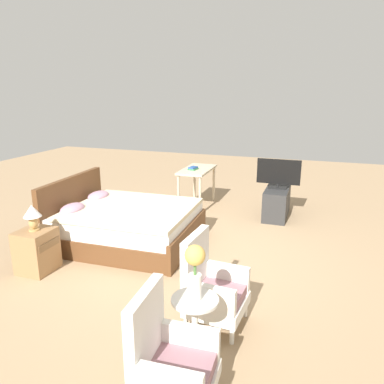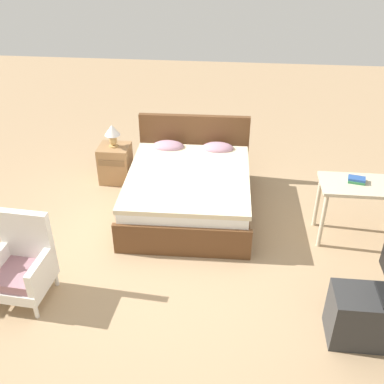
{
  "view_description": "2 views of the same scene",
  "coord_description": "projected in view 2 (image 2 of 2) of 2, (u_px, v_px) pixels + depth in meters",
  "views": [
    {
      "loc": [
        -4.55,
        -1.65,
        2.26
      ],
      "look_at": [
        0.39,
        0.04,
        0.81
      ],
      "focal_mm": 35.0,
      "sensor_mm": 36.0,
      "label": 1
    },
    {
      "loc": [
        0.64,
        -4.01,
        3.39
      ],
      "look_at": [
        0.22,
        0.08,
        0.82
      ],
      "focal_mm": 42.0,
      "sensor_mm": 36.0,
      "label": 2
    }
  ],
  "objects": [
    {
      "name": "table_lamp",
      "position": [
        112.0,
        133.0,
        6.29
      ],
      "size": [
        0.22,
        0.22,
        0.33
      ],
      "color": "tan",
      "rests_on": "nightstand"
    },
    {
      "name": "tv_stand",
      "position": [
        383.0,
        318.0,
        4.07
      ],
      "size": [
        0.96,
        0.4,
        0.53
      ],
      "color": "#2D2D2D",
      "rests_on": "ground_plane"
    },
    {
      "name": "vanity_desk",
      "position": [
        365.0,
        193.0,
        5.17
      ],
      "size": [
        1.04,
        0.52,
        0.76
      ],
      "color": "beige",
      "rests_on": "ground_plane"
    },
    {
      "name": "armchair_by_window_right",
      "position": [
        23.0,
        266.0,
        4.51
      ],
      "size": [
        0.58,
        0.58,
        0.92
      ],
      "color": "white",
      "rests_on": "ground_plane"
    },
    {
      "name": "book_stack",
      "position": [
        357.0,
        180.0,
        5.14
      ],
      "size": [
        0.21,
        0.17,
        0.06
      ],
      "color": "#337A47",
      "rests_on": "vanity_desk"
    },
    {
      "name": "ground_plane",
      "position": [
        172.0,
        254.0,
        5.24
      ],
      "size": [
        16.0,
        16.0,
        0.0
      ],
      "primitive_type": "plane",
      "color": "#A38460"
    },
    {
      "name": "nightstand",
      "position": [
        115.0,
        163.0,
        6.55
      ],
      "size": [
        0.44,
        0.41,
        0.55
      ],
      "color": "#997047",
      "rests_on": "ground_plane"
    },
    {
      "name": "bed",
      "position": [
        189.0,
        188.0,
        5.91
      ],
      "size": [
        1.63,
        2.0,
        0.96
      ],
      "color": "brown",
      "rests_on": "ground_plane"
    }
  ]
}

